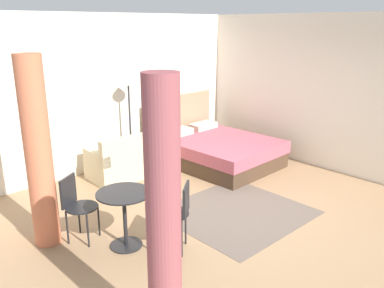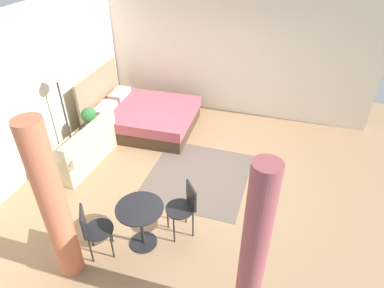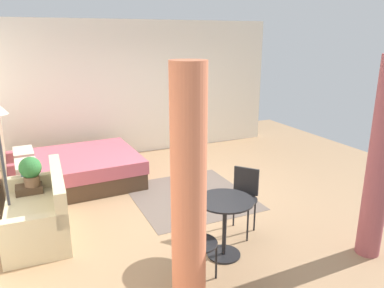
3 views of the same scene
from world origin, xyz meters
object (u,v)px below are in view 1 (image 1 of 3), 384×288
Objects in this scene: floor_lamp at (129,91)px; cafe_chair_near_couch at (178,210)px; potted_plant at (153,131)px; balcony_table at (124,209)px; couch at (134,160)px; vase at (160,135)px; bed at (215,149)px; nightstand at (156,154)px; cafe_chair_near_window at (76,202)px.

floor_lamp reaches higher than cafe_chair_near_couch.
potted_plant reaches higher than balcony_table.
vase is at bearing 10.52° from couch.
bed is 11.81× the size of vase.
cafe_chair_near_couch is (0.42, -0.52, 0.04)m from balcony_table.
nightstand is at bearing 145.19° from bed.
cafe_chair_near_window is at bearing -149.18° from vase.
floor_lamp is (0.20, 0.36, 1.20)m from couch.
vase is 0.22× the size of cafe_chair_near_window.
nightstand is at bearing 26.24° from potted_plant.
floor_lamp reaches higher than vase.
nightstand is 0.28× the size of floor_lamp.
floor_lamp is (-0.40, 0.26, 1.23)m from nightstand.
nightstand is 0.68× the size of balcony_table.
bed reaches higher than vase.
floor_lamp reaches higher than nightstand.
floor_lamp is at bearing 145.61° from bed.
balcony_table is 0.66m from cafe_chair_near_window.
floor_lamp reaches higher than couch.
cafe_chair_near_window is (-2.05, -1.76, -0.96)m from floor_lamp.
balcony_table reaches higher than vase.
potted_plant is 2.98m from cafe_chair_near_couch.
bed is 5.31× the size of potted_plant.
potted_plant is at bearing 45.28° from balcony_table.
cafe_chair_near_couch reaches higher than nightstand.
floor_lamp is at bearing 146.63° from nightstand.
floor_lamp is 3.25m from cafe_chair_near_couch.
balcony_table is 0.66m from cafe_chair_near_couch.
bed is 2.61× the size of cafe_chair_near_couch.
couch is 3.74× the size of potted_plant.
couch is 8.31× the size of vase.
cafe_chair_near_couch is (-1.79, -2.61, -0.05)m from vase.
cafe_chair_near_window is at bearing -166.35° from bed.
couch is at bearing 37.13° from cafe_chair_near_window.
nightstand is 0.36m from vase.
balcony_table is at bearing -127.24° from couch.
floor_lamp is (-0.52, 0.23, 0.89)m from vase.
couch is 2.19× the size of balcony_table.
vase is 0.22× the size of cafe_chair_near_couch.
balcony_table is (-3.05, -1.39, 0.22)m from bed.
bed is 3.26m from cafe_chair_near_couch.
floor_lamp is 3.03m from balcony_table.
potted_plant reaches higher than cafe_chair_near_window.
vase is (0.12, 0.03, 0.34)m from nightstand.
cafe_chair_near_window is (-2.34, -1.45, -0.21)m from potted_plant.
floor_lamp is at bearing 133.69° from potted_plant.
floor_lamp reaches higher than balcony_table.
vase is 3.16m from cafe_chair_near_couch.
floor_lamp is at bearing 53.89° from balcony_table.
cafe_chair_near_couch is (-1.27, -2.83, -0.94)m from floor_lamp.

